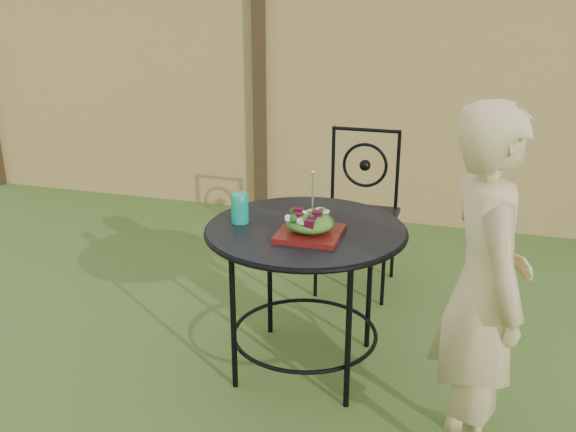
# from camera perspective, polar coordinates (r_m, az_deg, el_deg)

# --- Properties ---
(ground) EXTENTS (60.00, 60.00, 0.00)m
(ground) POSITION_cam_1_polar(r_m,az_deg,el_deg) (3.18, 7.64, -13.87)
(ground) COLOR #2E4A17
(ground) RESTS_ON ground
(fence) EXTENTS (8.00, 0.12, 1.90)m
(fence) POSITION_cam_1_polar(r_m,az_deg,el_deg) (4.91, 12.39, 9.83)
(fence) COLOR tan
(fence) RESTS_ON ground
(patio_table) EXTENTS (0.92, 0.92, 0.72)m
(patio_table) POSITION_cam_1_polar(r_m,az_deg,el_deg) (2.96, 1.57, -3.50)
(patio_table) COLOR black
(patio_table) RESTS_ON ground
(patio_chair) EXTENTS (0.46, 0.46, 0.95)m
(patio_chair) POSITION_cam_1_polar(r_m,az_deg,el_deg) (3.88, 6.33, 0.85)
(patio_chair) COLOR black
(patio_chair) RESTS_ON ground
(diner) EXTENTS (0.48, 0.59, 1.40)m
(diner) POSITION_cam_1_polar(r_m,az_deg,el_deg) (2.47, 16.97, -6.37)
(diner) COLOR tan
(diner) RESTS_ON ground
(salad_plate) EXTENTS (0.27, 0.27, 0.02)m
(salad_plate) POSITION_cam_1_polar(r_m,az_deg,el_deg) (2.80, 1.96, -1.58)
(salad_plate) COLOR #44090B
(salad_plate) RESTS_ON patio_table
(salad) EXTENTS (0.21, 0.21, 0.08)m
(salad) POSITION_cam_1_polar(r_m,az_deg,el_deg) (2.78, 1.97, -0.58)
(salad) COLOR #235614
(salad) RESTS_ON salad_plate
(fork) EXTENTS (0.01, 0.01, 0.18)m
(fork) POSITION_cam_1_polar(r_m,az_deg,el_deg) (2.73, 2.21, 1.96)
(fork) COLOR silver
(fork) RESTS_ON salad
(drinking_glass) EXTENTS (0.08, 0.08, 0.14)m
(drinking_glass) POSITION_cam_1_polar(r_m,az_deg,el_deg) (2.95, -4.30, 0.72)
(drinking_glass) COLOR #0EA887
(drinking_glass) RESTS_ON patio_table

